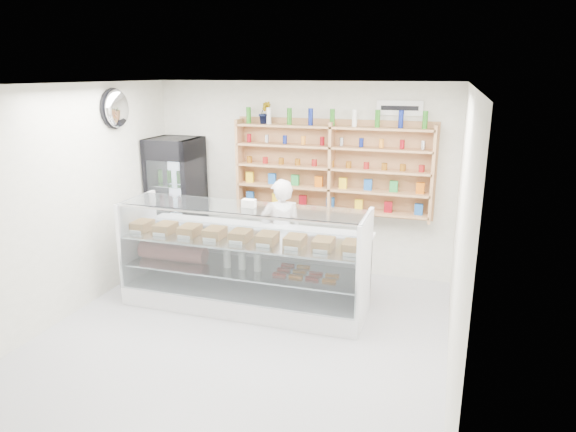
% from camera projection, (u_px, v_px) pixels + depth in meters
% --- Properties ---
extents(room, '(5.00, 5.00, 5.00)m').
position_uv_depth(room, '(233.00, 223.00, 5.36)').
color(room, '#9C9CA0').
rests_on(room, ground).
extents(display_counter, '(3.09, 0.92, 1.35)m').
position_uv_depth(display_counter, '(245.00, 279.00, 6.55)').
color(display_counter, white).
rests_on(display_counter, floor).
extents(shop_worker, '(0.67, 0.58, 1.56)m').
position_uv_depth(shop_worker, '(281.00, 235.00, 6.99)').
color(shop_worker, white).
rests_on(shop_worker, floor).
extents(drinks_cooler, '(0.72, 0.70, 1.97)m').
position_uv_depth(drinks_cooler, '(177.00, 202.00, 7.90)').
color(drinks_cooler, black).
rests_on(drinks_cooler, floor).
extents(wall_shelving, '(2.84, 0.28, 1.33)m').
position_uv_depth(wall_shelving, '(331.00, 168.00, 7.31)').
color(wall_shelving, '#A97850').
rests_on(wall_shelving, back_wall).
extents(potted_plant, '(0.22, 0.20, 0.32)m').
position_uv_depth(potted_plant, '(265.00, 113.00, 7.39)').
color(potted_plant, '#1E6626').
rests_on(potted_plant, wall_shelving).
extents(security_mirror, '(0.15, 0.50, 0.50)m').
position_uv_depth(security_mirror, '(117.00, 109.00, 6.81)').
color(security_mirror, silver).
rests_on(security_mirror, left_wall).
extents(wall_sign, '(0.62, 0.03, 0.20)m').
position_uv_depth(wall_sign, '(400.00, 108.00, 6.93)').
color(wall_sign, white).
rests_on(wall_sign, back_wall).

